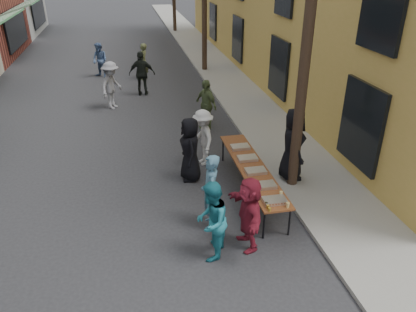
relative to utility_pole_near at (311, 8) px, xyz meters
name	(u,v)px	position (x,y,z in m)	size (l,w,h in m)	color
ground	(133,293)	(-4.30, -3.00, -4.50)	(120.00, 120.00, 0.00)	#28282B
sidewalk	(218,69)	(0.70, 12.00, -4.45)	(2.20, 60.00, 0.10)	gray
utility_pole_near	(311,8)	(0.00, 0.00, 0.00)	(0.26, 0.26, 9.00)	#2D2116
serving_table	(252,168)	(-1.16, -0.08, -3.79)	(0.70, 4.00, 0.75)	brown
catering_tray_sausage	(275,201)	(-1.16, -1.73, -3.71)	(0.50, 0.33, 0.08)	maroon
catering_tray_foil_b	(265,185)	(-1.16, -1.08, -3.71)	(0.50, 0.33, 0.08)	#B2B2B7
catering_tray_buns	(256,171)	(-1.16, -0.38, -3.71)	(0.50, 0.33, 0.08)	tan
catering_tray_foil_d	(247,158)	(-1.16, 0.32, -3.71)	(0.50, 0.33, 0.08)	#B2B2B7
catering_tray_buns_end	(240,147)	(-1.16, 1.02, -3.71)	(0.50, 0.33, 0.08)	tan
condiment_jar_a	(269,209)	(-1.38, -2.03, -3.71)	(0.07, 0.07, 0.08)	#A57F26
condiment_jar_b	(268,207)	(-1.38, -1.93, -3.71)	(0.07, 0.07, 0.08)	#A57F26
condiment_jar_c	(266,204)	(-1.38, -1.83, -3.71)	(0.07, 0.07, 0.08)	#A57F26
cup_stack	(288,205)	(-0.96, -1.98, -3.69)	(0.08, 0.08, 0.12)	tan
guest_front_a	(190,149)	(-2.57, 0.95, -3.62)	(0.86, 0.56, 1.77)	black
guest_front_b	(210,192)	(-2.48, -1.25, -3.62)	(0.64, 0.42, 1.76)	teal
guest_front_c	(211,221)	(-2.68, -2.28, -3.65)	(0.83, 0.64, 1.70)	teal
guest_front_d	(203,137)	(-2.06, 1.77, -3.67)	(1.07, 0.61, 1.66)	silver
guest_front_e	(206,104)	(-1.45, 4.40, -3.62)	(1.03, 0.43, 1.75)	#5C6F40
guest_queue_back	(249,213)	(-1.86, -2.11, -3.69)	(1.51, 0.48, 1.63)	maroon
server	(293,144)	(0.05, 0.30, -3.41)	(0.96, 0.63, 1.97)	black
passerby_left	(111,85)	(-4.67, 7.17, -3.57)	(1.20, 0.69, 1.86)	gray
passerby_mid	(142,74)	(-3.39, 8.62, -3.56)	(1.10, 0.46, 1.88)	black
passerby_right	(143,62)	(-3.19, 11.08, -3.64)	(0.63, 0.41, 1.73)	#505732
passerby_far	(100,60)	(-5.26, 11.91, -3.66)	(0.81, 0.63, 1.67)	#48618C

